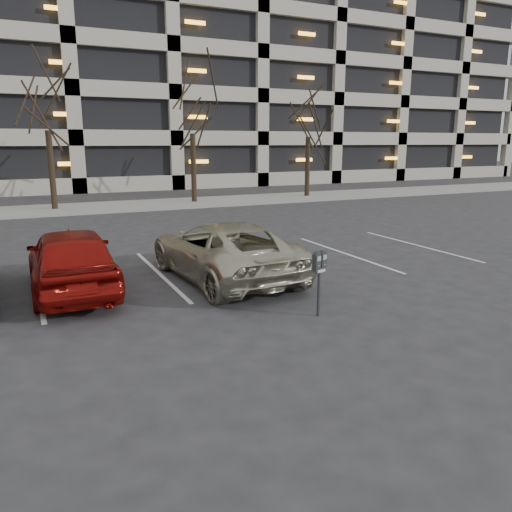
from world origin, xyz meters
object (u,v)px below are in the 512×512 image
tree_b (43,78)px  car_red (72,259)px  parking_meter (319,267)px  tree_d (309,98)px  suv_silver (224,250)px  tree_c (191,89)px

tree_b → car_red: bearing=-92.0°
parking_meter → car_red: car_red is taller
parking_meter → car_red: size_ratio=0.29×
tree_d → suv_silver: tree_d is taller
tree_d → suv_silver: 19.04m
tree_b → tree_d: bearing=0.0°
tree_b → parking_meter: (3.57, -17.99, -5.09)m
tree_b → suv_silver: size_ratio=1.62×
tree_d → parking_meter: 21.32m
tree_d → car_red: bearing=-135.3°
tree_b → car_red: size_ratio=1.93×
tree_c → parking_meter: (-3.43, -17.99, -4.93)m
tree_c → parking_meter: 18.97m
tree_c → tree_b: bearing=180.0°
tree_c → tree_d: size_ratio=1.04×
parking_meter → suv_silver: 3.38m
tree_b → tree_c: tree_b is taller
tree_d → parking_meter: bearing=-120.1°
suv_silver → tree_c: bearing=-109.5°
tree_c → parking_meter: size_ratio=6.53×
tree_d → car_red: (-14.50, -14.34, -4.93)m
tree_b → tree_c: (7.00, 0.00, -0.15)m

